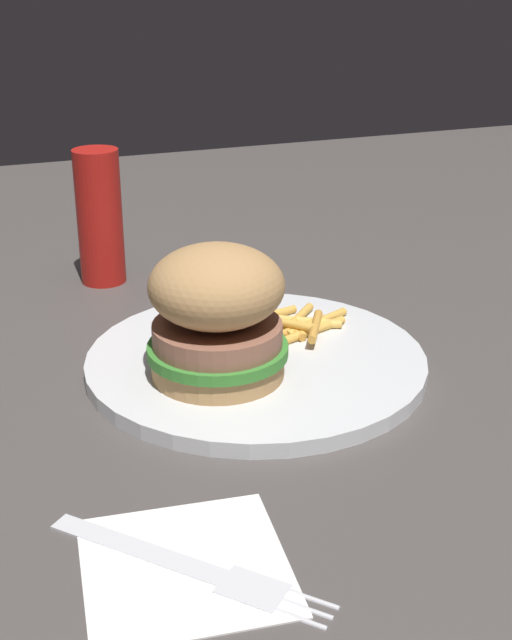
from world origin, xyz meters
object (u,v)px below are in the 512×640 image
(sandwich, at_px, (216,311))
(napkin, at_px, (185,565))
(fries_pile, at_px, (290,324))
(ketchup_bottle, at_px, (100,217))
(plate, at_px, (256,362))
(fork, at_px, (188,562))

(sandwich, distance_m, napkin, 0.22)
(napkin, bearing_deg, fries_pile, 146.44)
(ketchup_bottle, bearing_deg, fries_pile, 30.39)
(plate, relative_size, napkin, 2.43)
(fries_pile, bearing_deg, sandwich, -55.78)
(napkin, xyz_separation_m, fork, (0.00, 0.00, 0.00))
(plate, xyz_separation_m, fork, (0.21, -0.12, -0.00))
(plate, xyz_separation_m, fries_pile, (-0.04, 0.04, 0.01))
(sandwich, bearing_deg, fork, -22.69)
(sandwich, bearing_deg, ketchup_bottle, -172.45)
(napkin, relative_size, ketchup_bottle, 0.83)
(fork, bearing_deg, sandwich, 157.31)
(sandwich, relative_size, napkin, 0.96)
(sandwich, xyz_separation_m, napkin, (0.19, -0.08, -0.06))
(plate, distance_m, ketchup_bottle, 0.26)
(fries_pile, bearing_deg, fork, -33.26)
(sandwich, xyz_separation_m, ketchup_bottle, (-0.26, -0.03, 0.00))
(sandwich, xyz_separation_m, fries_pile, (-0.06, 0.08, -0.05))
(plate, height_order, sandwich, sandwich)
(fries_pile, xyz_separation_m, ketchup_bottle, (-0.20, -0.12, 0.05))
(sandwich, distance_m, ketchup_bottle, 0.26)
(napkin, bearing_deg, sandwich, 156.92)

